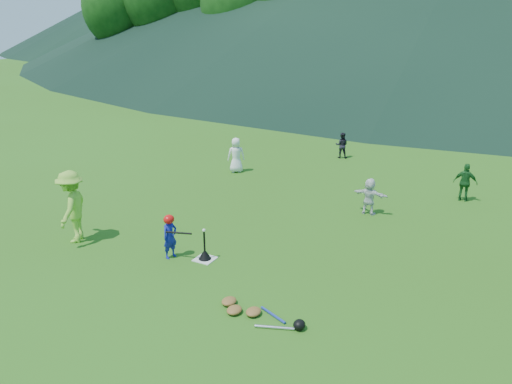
% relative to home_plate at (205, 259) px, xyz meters
% --- Properties ---
extents(ground, '(120.00, 120.00, 0.00)m').
position_rel_home_plate_xyz_m(ground, '(0.00, 0.00, -0.01)').
color(ground, '#2E5E15').
rests_on(ground, ground).
extents(home_plate, '(0.45, 0.45, 0.02)m').
position_rel_home_plate_xyz_m(home_plate, '(0.00, 0.00, 0.00)').
color(home_plate, silver).
rests_on(home_plate, ground).
extents(baseball, '(0.08, 0.08, 0.08)m').
position_rel_home_plate_xyz_m(baseball, '(0.00, 0.00, 0.73)').
color(baseball, white).
rests_on(baseball, batting_tee).
extents(batter_child, '(0.33, 0.43, 1.04)m').
position_rel_home_plate_xyz_m(batter_child, '(-0.77, -0.27, 0.51)').
color(batter_child, '#161E9B').
rests_on(batter_child, ground).
extents(adult_coach, '(1.13, 1.36, 1.83)m').
position_rel_home_plate_xyz_m(adult_coach, '(-3.45, -0.66, 0.90)').
color(adult_coach, '#8CCA3B').
rests_on(adult_coach, ground).
extents(fielder_a, '(0.74, 0.68, 1.27)m').
position_rel_home_plate_xyz_m(fielder_a, '(-2.94, 6.43, 0.62)').
color(fielder_a, white).
rests_on(fielder_a, ground).
extents(fielder_b, '(0.59, 0.51, 1.03)m').
position_rel_home_plate_xyz_m(fielder_b, '(-0.22, 10.15, 0.51)').
color(fielder_b, black).
rests_on(fielder_b, ground).
extents(fielder_c, '(0.69, 0.29, 1.18)m').
position_rel_home_plate_xyz_m(fielder_c, '(4.77, 7.10, 0.58)').
color(fielder_c, '#1A5721').
rests_on(fielder_c, ground).
extents(fielder_d, '(1.01, 0.37, 1.07)m').
position_rel_home_plate_xyz_m(fielder_d, '(2.51, 4.64, 0.52)').
color(fielder_d, silver).
rests_on(fielder_d, ground).
extents(batting_tee, '(0.30, 0.30, 0.68)m').
position_rel_home_plate_xyz_m(batting_tee, '(0.00, 0.00, 0.12)').
color(batting_tee, black).
rests_on(batting_tee, home_plate).
extents(batter_gear, '(0.73, 0.27, 0.40)m').
position_rel_home_plate_xyz_m(batter_gear, '(-0.75, -0.28, 0.93)').
color(batter_gear, red).
rests_on(batter_gear, ground).
extents(equipment_pile, '(1.80, 0.66, 0.19)m').
position_rel_home_plate_xyz_m(equipment_pile, '(2.09, -1.49, 0.06)').
color(equipment_pile, olive).
rests_on(equipment_pile, ground).
extents(outfield_fence, '(70.07, 0.08, 1.33)m').
position_rel_home_plate_xyz_m(outfield_fence, '(0.00, 28.00, 0.69)').
color(outfield_fence, gray).
rests_on(outfield_fence, ground).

